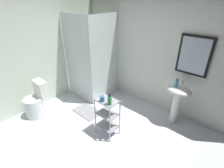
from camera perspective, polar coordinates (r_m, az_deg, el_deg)
name	(u,v)px	position (r m, az deg, el deg)	size (l,w,h in m)	color
ground_plane	(91,144)	(3.13, -7.14, -19.82)	(4.20, 4.20, 0.02)	silver
wall_back	(152,51)	(3.71, 13.85, 10.89)	(4.20, 0.14, 2.50)	silver
wall_left	(28,54)	(3.88, -27.17, 9.35)	(0.10, 4.20, 2.50)	silver
shower_stall	(93,78)	(4.23, -6.61, 2.18)	(0.92, 0.92, 2.00)	white
pedestal_sink	(177,98)	(3.41, 21.76, -4.42)	(0.46, 0.37, 0.81)	white
sink_faucet	(183,83)	(3.38, 23.35, 0.46)	(0.03, 0.03, 0.10)	silver
toilet	(36,102)	(3.86, -24.88, -5.75)	(0.37, 0.49, 0.76)	white
storage_cart	(107,115)	(2.98, -1.61, -10.55)	(0.38, 0.28, 0.74)	silver
hand_soap_bottle	(177,83)	(3.27, 21.49, 0.30)	(0.05, 0.05, 0.15)	#389ED1
body_wash_bottle_green	(110,100)	(2.66, -0.85, -5.63)	(0.07, 0.07, 0.19)	#309B55
rinse_cup	(102,99)	(2.76, -3.42, -5.10)	(0.08, 0.08, 0.10)	#3870B2
bath_mat	(87,111)	(3.80, -8.57, -9.32)	(0.60, 0.40, 0.02)	gray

